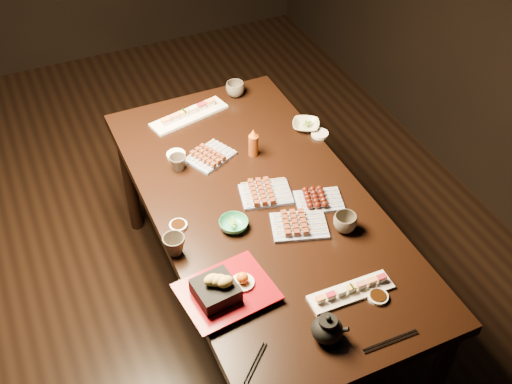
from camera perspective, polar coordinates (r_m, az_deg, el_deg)
ground at (r=3.39m, az=-8.92°, el=-9.05°), size 5.00×5.00×0.00m
dining_table at (r=3.00m, az=0.40°, el=-6.17°), size 1.27×1.95×0.75m
sushi_platter_near at (r=2.41m, az=8.46°, el=-8.58°), size 0.33×0.10×0.04m
sushi_platter_far at (r=3.22m, az=-6.00°, el=7.02°), size 0.42×0.20×0.05m
yakitori_plate_center at (r=2.75m, az=0.87°, el=0.10°), size 0.25×0.20×0.05m
yakitori_plate_right at (r=2.61m, az=3.87°, el=-2.70°), size 0.26×0.22×0.06m
yakitori_plate_left at (r=2.95m, az=-4.06°, el=3.42°), size 0.25×0.22×0.05m
tsukune_plate at (r=2.73m, az=5.62°, el=-0.50°), size 0.23×0.19×0.05m
edamame_bowl_green at (r=2.61m, az=-1.99°, el=-2.89°), size 0.16×0.16×0.04m
edamame_bowl_cream at (r=3.14m, az=4.46°, el=5.93°), size 0.18×0.18×0.03m
tempura_tray at (r=2.35m, az=-2.65°, el=-8.24°), size 0.36×0.30×0.12m
teacup_near_left at (r=2.52m, az=-7.27°, el=-4.70°), size 0.12×0.12×0.08m
teacup_mid_right at (r=2.62m, az=7.92°, el=-2.72°), size 0.12×0.12×0.08m
teacup_far_left at (r=2.90m, az=-6.94°, el=2.59°), size 0.10×0.10×0.07m
teacup_far_right at (r=3.35m, az=-1.86°, el=9.12°), size 0.11×0.11×0.08m
teapot at (r=2.25m, az=6.35°, el=-11.85°), size 0.18×0.18×0.11m
condiment_bottle at (r=2.93m, az=-0.24°, el=4.44°), size 0.05×0.05×0.14m
sauce_dish_west at (r=2.64m, az=-6.92°, el=-2.97°), size 0.10×0.10×0.01m
sauce_dish_east at (r=3.10m, az=5.69°, el=5.15°), size 0.08×0.08×0.01m
sauce_dish_se at (r=2.42m, az=10.78°, el=-9.15°), size 0.09×0.09×0.01m
sauce_dish_nw at (r=2.99m, az=-7.13°, el=3.29°), size 0.12×0.12×0.02m
chopsticks_near at (r=2.21m, az=-0.26°, el=-15.32°), size 0.17×0.15×0.01m
chopsticks_se at (r=2.32m, az=11.85°, el=-12.84°), size 0.22×0.02×0.01m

